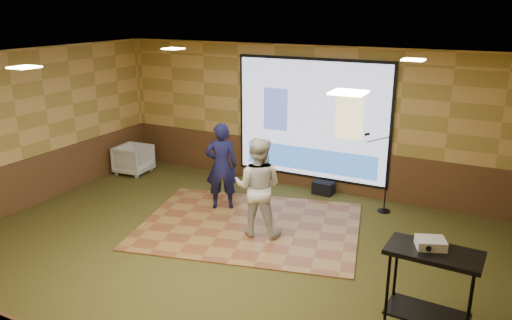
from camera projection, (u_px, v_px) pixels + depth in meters
The scene contains 17 objects.
ground at pixel (229, 257), 7.77m from camera, with size 9.00×9.00×0.00m, color #2B3216.
room_shell at pixel (227, 126), 7.15m from camera, with size 9.04×7.04×3.02m.
wainscot_back at pixel (311, 166), 10.60m from camera, with size 9.00×0.04×0.95m, color #50331A.
wainscot_left at pixel (27, 184), 9.57m from camera, with size 0.04×7.00×0.95m, color #50331A.
projector_screen at pixel (311, 121), 10.26m from camera, with size 3.32×0.06×2.52m.
downlight_nw at pixel (173, 49), 9.38m from camera, with size 0.32×0.32×0.02m, color #F6E1B8.
downlight_ne at pixel (413, 60), 7.47m from camera, with size 0.32×0.32×0.02m, color #F6E1B8.
downlight_sw at pixel (24, 67), 6.57m from camera, with size 0.32×0.32×0.02m, color #F6E1B8.
downlight_se at pixel (349, 93), 4.66m from camera, with size 0.32×0.32×0.02m, color #F6E1B8.
dance_floor at pixel (250, 225), 8.86m from camera, with size 3.79×2.88×0.03m, color olive.
player_left at pixel (221, 166), 9.37m from camera, with size 0.61×0.40×1.67m, color #13143D.
player_right at pixel (258, 187), 8.25m from camera, with size 0.82×0.64×1.69m, color beige.
av_table at pixel (432, 275), 5.72m from camera, with size 1.05×0.55×1.10m.
projector at pixel (431, 243), 5.69m from camera, with size 0.32×0.27×0.11m, color silver.
mic_stand at pixel (383, 187), 9.36m from camera, with size 0.59×0.24×1.51m.
banquet_chair at pixel (134, 159), 11.55m from camera, with size 0.72×0.74×0.67m, color gray.
duffel_bag at pixel (323, 188), 10.34m from camera, with size 0.42×0.28×0.26m, color black.
Camera 1 is at (3.53, -6.03, 3.75)m, focal length 35.00 mm.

